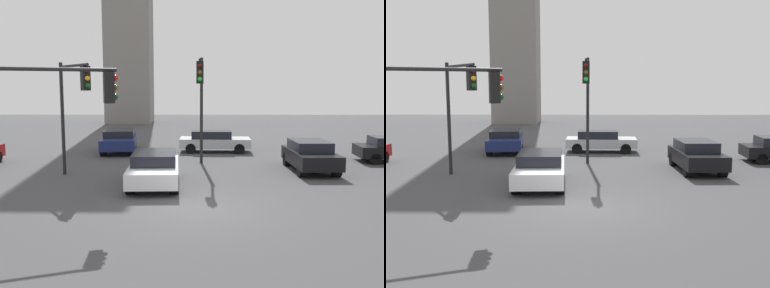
# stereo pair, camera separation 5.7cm
# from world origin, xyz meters

# --- Properties ---
(ground_plane) EXTENTS (96.74, 96.74, 0.00)m
(ground_plane) POSITION_xyz_m (0.00, 0.00, 0.00)
(ground_plane) COLOR #424244
(traffic_light_0) EXTENTS (0.35, 3.65, 5.60)m
(traffic_light_0) POSITION_xyz_m (0.24, 7.18, 3.96)
(traffic_light_0) COLOR black
(traffic_light_0) RESTS_ON ground_plane
(traffic_light_1) EXTENTS (1.98, 2.54, 5.20)m
(traffic_light_1) POSITION_xyz_m (-5.35, 4.67, 3.72)
(traffic_light_1) COLOR black
(traffic_light_1) RESTS_ON ground_plane
(traffic_light_2) EXTENTS (4.07, 1.69, 4.86)m
(traffic_light_2) POSITION_xyz_m (-4.55, -1.15, 3.53)
(traffic_light_2) COLOR black
(traffic_light_2) RESTS_ON ground_plane
(car_1) EXTENTS (2.60, 4.93, 1.38)m
(car_1) POSITION_xyz_m (-4.86, 12.95, 0.75)
(car_1) COLOR navy
(car_1) RESTS_ON ground_plane
(car_2) EXTENTS (4.44, 2.01, 1.35)m
(car_2) POSITION_xyz_m (1.13, 12.86, 0.72)
(car_2) COLOR #ADB2B7
(car_2) RESTS_ON ground_plane
(car_4) EXTENTS (2.03, 4.31, 1.48)m
(car_4) POSITION_xyz_m (5.60, 6.73, 0.79)
(car_4) COLOR black
(car_4) RESTS_ON ground_plane
(car_5) EXTENTS (2.22, 4.73, 1.37)m
(car_5) POSITION_xyz_m (-1.75, 3.63, 0.72)
(car_5) COLOR silver
(car_5) RESTS_ON ground_plane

